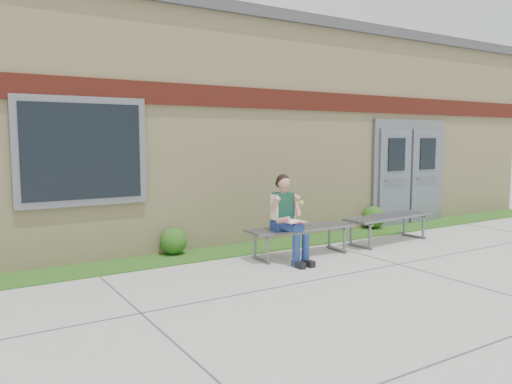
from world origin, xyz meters
TOP-DOWN VIEW (x-y plane):
  - ground at (0.00, 0.00)m, footprint 80.00×80.00m
  - grass_strip at (0.00, 2.60)m, footprint 16.00×0.80m
  - school_building at (-0.00, 5.99)m, footprint 16.20×6.22m
  - bench_left at (0.09, 1.73)m, footprint 1.85×0.61m
  - bench_right at (2.09, 1.73)m, footprint 1.95×0.70m
  - girl at (-0.31, 1.53)m, footprint 0.47×0.79m
  - shrub_mid at (-1.64, 2.85)m, footprint 0.43×0.43m
  - shrub_east at (2.84, 2.85)m, footprint 0.47×0.47m

SIDE VIEW (x-z plane):
  - ground at x=0.00m, z-range 0.00..0.00m
  - grass_strip at x=0.00m, z-range 0.00..0.02m
  - shrub_mid at x=-1.64m, z-range 0.02..0.45m
  - shrub_east at x=2.84m, z-range 0.02..0.49m
  - bench_left at x=0.09m, z-range 0.13..0.60m
  - bench_right at x=2.09m, z-range 0.13..0.63m
  - girl at x=-0.31m, z-range 0.04..1.38m
  - school_building at x=0.00m, z-range 0.00..4.20m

